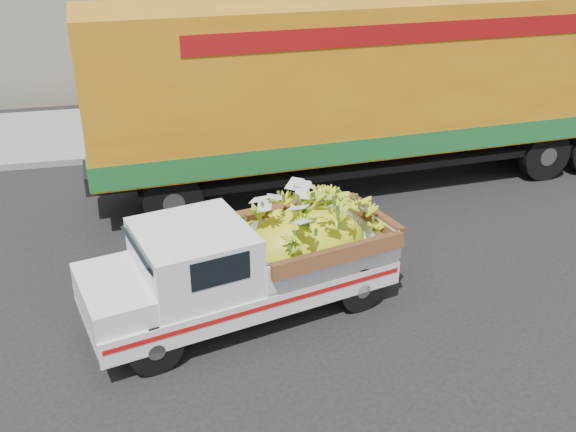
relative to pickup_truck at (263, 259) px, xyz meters
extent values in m
plane|color=black|center=(1.38, 0.67, -0.83)|extent=(100.00, 100.00, 0.00)
cube|color=gray|center=(1.38, 6.74, -0.75)|extent=(60.00, 0.25, 0.15)
cube|color=gray|center=(1.38, 8.84, -0.76)|extent=(60.00, 4.00, 0.14)
cylinder|color=black|center=(-1.62, -1.12, -0.47)|extent=(0.74, 0.38, 0.71)
cylinder|color=black|center=(-1.96, 0.20, -0.47)|extent=(0.74, 0.38, 0.71)
cylinder|color=black|center=(1.37, -0.35, -0.47)|extent=(0.74, 0.38, 0.71)
cylinder|color=black|center=(1.03, 0.97, -0.47)|extent=(0.74, 0.38, 0.71)
cube|color=silver|center=(-0.34, -0.09, -0.31)|extent=(4.65, 2.63, 0.36)
cube|color=#A50F0C|center=(-0.14, -0.86, -0.25)|extent=(4.18, 1.08, 0.07)
cube|color=silver|center=(-2.43, -0.62, -0.41)|extent=(0.48, 1.53, 0.13)
cube|color=silver|center=(-2.08, -0.53, 0.04)|extent=(1.14, 1.65, 0.34)
cube|color=silver|center=(-1.00, -0.26, 0.29)|extent=(1.78, 1.84, 0.84)
cube|color=black|center=(-0.71, -0.98, 0.45)|extent=(0.77, 0.21, 0.39)
cube|color=silver|center=(0.75, 0.19, 0.11)|extent=(2.48, 2.08, 0.48)
ellipsoid|color=yellow|center=(0.66, 0.17, 0.01)|extent=(2.20, 1.72, 1.20)
cylinder|color=black|center=(7.88, 5.67, -0.28)|extent=(1.12, 0.41, 1.10)
cylinder|color=black|center=(6.85, 3.58, -0.28)|extent=(1.12, 0.41, 1.10)
cylinder|color=black|center=(6.69, 5.57, -0.28)|extent=(1.12, 0.41, 1.10)
cylinder|color=black|center=(-1.13, 2.93, -0.28)|extent=(1.12, 0.41, 1.10)
cylinder|color=black|center=(-1.29, 4.93, -0.28)|extent=(1.12, 0.41, 1.10)
cube|color=black|center=(3.28, 4.29, -0.05)|extent=(12.04, 1.97, 0.36)
cube|color=#C57D13|center=(3.28, 4.29, 1.55)|extent=(11.92, 3.44, 2.84)
cube|color=#1C6228|center=(3.28, 4.29, 0.38)|extent=(11.98, 3.47, 0.45)
cube|color=maroon|center=(3.38, 3.04, 2.52)|extent=(8.37, 0.70, 0.35)
camera|label=1|loc=(-1.41, -7.90, 4.59)|focal=40.00mm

